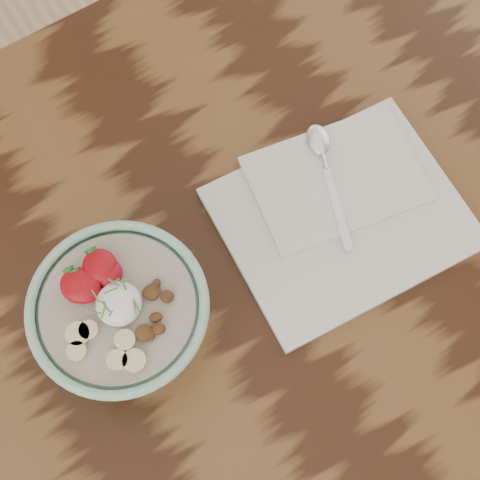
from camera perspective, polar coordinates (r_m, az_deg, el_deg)
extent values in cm
cube|color=black|center=(81.97, -13.23, -11.05)|extent=(160.00, 90.00, 4.00)
cylinder|color=#4C2D19|center=(144.40, 9.20, 14.77)|extent=(7.00, 7.00, 71.00)
cylinder|color=#8EC0A5|center=(79.25, -9.23, -7.43)|extent=(8.37, 8.37, 1.20)
torus|color=#8EC0A5|center=(69.90, -10.44, -5.62)|extent=(19.04, 19.04, 1.10)
cylinder|color=#AFA491|center=(70.47, -10.35, -5.74)|extent=(16.15, 16.15, 1.00)
ellipsoid|color=white|center=(69.10, -10.30, -5.39)|extent=(4.73, 4.73, 2.60)
ellipsoid|color=#9B0710|center=(70.57, -11.86, -2.20)|extent=(3.58, 3.94, 1.97)
cone|color=#286623|center=(70.90, -12.52, -1.07)|extent=(1.40, 1.03, 1.52)
ellipsoid|color=#9B0710|center=(70.37, -11.17, -2.77)|extent=(2.89, 3.18, 1.59)
cone|color=#286623|center=(70.56, -11.71, -1.84)|extent=(1.40, 1.03, 1.52)
ellipsoid|color=#9B0710|center=(70.29, -13.16, -3.89)|extent=(3.43, 3.77, 1.89)
cone|color=#286623|center=(70.58, -13.79, -2.80)|extent=(1.40, 1.03, 1.52)
ellipsoid|color=#9B0710|center=(70.45, -13.68, -3.77)|extent=(3.55, 3.90, 1.95)
cone|color=#286623|center=(70.76, -14.33, -2.65)|extent=(1.40, 1.03, 1.52)
cylinder|color=beige|center=(68.07, -8.99, -10.15)|extent=(2.40, 2.40, 0.70)
cylinder|color=beige|center=(68.63, -9.79, -8.42)|extent=(2.17, 2.17, 0.70)
cylinder|color=beige|center=(69.57, -12.77, -7.50)|extent=(2.01, 2.01, 0.70)
cylinder|color=beige|center=(68.36, -10.42, -10.05)|extent=(2.15, 2.15, 0.70)
cylinder|color=beige|center=(69.36, -13.74, -9.22)|extent=(2.03, 2.03, 0.70)
cylinder|color=beige|center=(69.72, -13.66, -7.80)|extent=(2.48, 2.48, 0.70)
ellipsoid|color=brown|center=(68.27, -8.19, -7.83)|extent=(2.23, 2.23, 1.42)
ellipsoid|color=brown|center=(68.26, -6.99, -7.54)|extent=(1.96, 1.90, 0.88)
ellipsoid|color=brown|center=(69.23, -7.45, -4.66)|extent=(1.51, 1.29, 1.18)
ellipsoid|color=brown|center=(69.59, -7.19, -3.77)|extent=(1.57, 1.45, 0.77)
ellipsoid|color=brown|center=(68.27, -7.70, -7.93)|extent=(1.82, 1.87, 0.83)
ellipsoid|color=brown|center=(69.16, -7.57, -4.43)|extent=(2.21, 2.03, 1.13)
ellipsoid|color=brown|center=(69.02, -6.23, -4.82)|extent=(1.53, 1.59, 0.96)
ellipsoid|color=brown|center=(68.62, -7.20, -6.55)|extent=(1.68, 1.46, 0.79)
cylinder|color=#3F7B34|center=(68.62, -12.22, -4.71)|extent=(0.20, 1.50, 0.23)
cylinder|color=#3F7B34|center=(68.68, -10.74, -3.56)|extent=(0.79, 1.32, 0.23)
cylinder|color=#3F7B34|center=(67.91, -10.70, -5.78)|extent=(1.67, 0.94, 0.24)
cylinder|color=#3F7B34|center=(68.41, -9.85, -3.79)|extent=(0.38, 1.15, 0.22)
cylinder|color=#3F7B34|center=(68.02, -11.59, -6.06)|extent=(1.01, 1.00, 0.22)
cylinder|color=#3F7B34|center=(67.62, -8.82, -5.54)|extent=(0.34, 1.48, 0.23)
cylinder|color=#3F7B34|center=(68.48, -10.97, -4.26)|extent=(1.40, 0.38, 0.23)
cylinder|color=#3F7B34|center=(68.14, -11.38, -5.52)|extent=(0.37, 1.03, 0.22)
cylinder|color=#3F7B34|center=(68.05, -10.75, -5.37)|extent=(0.60, 1.56, 0.23)
cylinder|color=#3F7B34|center=(68.51, -9.74, -3.44)|extent=(1.25, 0.63, 0.22)
cylinder|color=#3F7B34|center=(68.68, -10.61, -3.49)|extent=(1.03, 0.20, 0.22)
cylinder|color=#3F7B34|center=(67.57, -8.95, -5.77)|extent=(0.63, 1.35, 0.23)
cylinder|color=#3F7B34|center=(68.21, -12.30, -6.00)|extent=(1.04, 1.17, 0.23)
cylinder|color=#3F7B34|center=(68.13, -11.38, -5.58)|extent=(0.38, 1.52, 0.23)
cube|color=silver|center=(83.47, 8.69, 1.92)|extent=(30.56, 25.53, 1.10)
cube|color=silver|center=(84.57, 8.25, 5.22)|extent=(23.29, 18.05, 0.66)
cube|color=silver|center=(82.30, 8.32, 2.61)|extent=(4.87, 10.67, 0.33)
cylinder|color=silver|center=(84.82, 7.14, 6.89)|extent=(1.64, 2.92, 0.67)
ellipsoid|color=silver|center=(85.91, 6.69, 8.52)|extent=(4.29, 5.14, 0.91)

